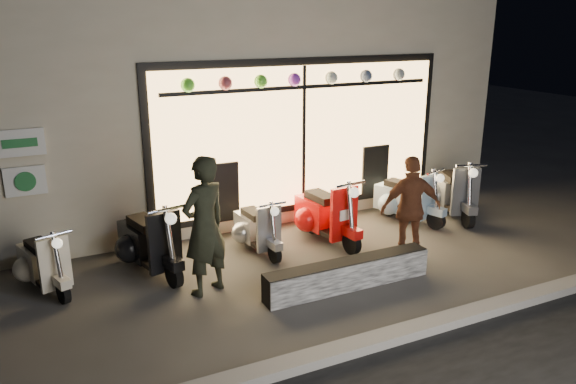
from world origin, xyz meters
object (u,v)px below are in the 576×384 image
object	(u,v)px
man	(204,226)
scooter_red	(323,213)
woman	(411,208)
scooter_silver	(255,227)
graffiti_barrier	(348,274)

from	to	relation	value
man	scooter_red	bearing A→B (deg)	-179.49
woman	man	bearing A→B (deg)	10.46
scooter_silver	man	world-z (taller)	man
scooter_silver	woman	size ratio (longest dim) A/B	0.78
graffiti_barrier	man	size ratio (longest dim) A/B	1.30
scooter_red	woman	size ratio (longest dim) A/B	0.95
graffiti_barrier	scooter_red	xyz separation A→B (m)	(0.58, 1.74, 0.23)
scooter_silver	scooter_red	bearing A→B (deg)	-7.38
scooter_red	scooter_silver	bearing A→B (deg)	170.74
scooter_silver	woman	bearing A→B (deg)	-38.48
scooter_silver	graffiti_barrier	bearing A→B (deg)	-75.77
graffiti_barrier	scooter_silver	xyz separation A→B (m)	(-0.59, 1.81, 0.15)
graffiti_barrier	scooter_red	distance (m)	1.85
man	woman	xyz separation A→B (m)	(3.11, -0.25, -0.14)
man	woman	world-z (taller)	man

